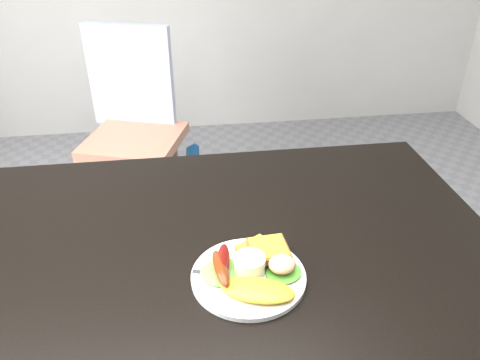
# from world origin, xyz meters

# --- Properties ---
(dining_table) EXTENTS (1.20, 0.80, 0.04)m
(dining_table) POSITION_xyz_m (0.00, 0.00, 0.73)
(dining_table) COLOR black
(dining_table) RESTS_ON ground
(dining_chair) EXTENTS (0.50, 0.50, 0.05)m
(dining_chair) POSITION_xyz_m (-0.28, 1.13, 0.45)
(dining_chair) COLOR tan
(dining_chair) RESTS_ON ground
(person) EXTENTS (0.64, 0.55, 1.50)m
(person) POSITION_xyz_m (-0.22, 0.66, 0.75)
(person) COLOR #184E86
(person) RESTS_ON ground
(plate) EXTENTS (0.22, 0.22, 0.01)m
(plate) POSITION_xyz_m (0.04, -0.12, 0.76)
(plate) COLOR white
(plate) RESTS_ON dining_table
(lettuce_left) EXTENTS (0.10, 0.09, 0.01)m
(lettuce_left) POSITION_xyz_m (-0.01, -0.11, 0.77)
(lettuce_left) COLOR green
(lettuce_left) RESTS_ON plate
(lettuce_right) EXTENTS (0.09, 0.09, 0.01)m
(lettuce_right) POSITION_xyz_m (0.11, -0.13, 0.77)
(lettuce_right) COLOR #529431
(lettuce_right) RESTS_ON plate
(omelette) EXTENTS (0.15, 0.10, 0.02)m
(omelette) POSITION_xyz_m (0.05, -0.17, 0.77)
(omelette) COLOR gold
(omelette) RESTS_ON plate
(sausage_a) EXTENTS (0.04, 0.11, 0.03)m
(sausage_a) POSITION_xyz_m (-0.01, -0.12, 0.78)
(sausage_a) COLOR #631808
(sausage_a) RESTS_ON lettuce_left
(sausage_b) EXTENTS (0.04, 0.11, 0.03)m
(sausage_b) POSITION_xyz_m (-0.01, -0.10, 0.78)
(sausage_b) COLOR #5A0E04
(sausage_b) RESTS_ON lettuce_left
(ramekin) EXTENTS (0.07, 0.07, 0.04)m
(ramekin) POSITION_xyz_m (0.04, -0.11, 0.78)
(ramekin) COLOR white
(ramekin) RESTS_ON plate
(toast_a) EXTENTS (0.09, 0.09, 0.01)m
(toast_a) POSITION_xyz_m (0.07, -0.06, 0.77)
(toast_a) COLOR olive
(toast_a) RESTS_ON plate
(toast_b) EXTENTS (0.08, 0.08, 0.01)m
(toast_b) POSITION_xyz_m (0.09, -0.08, 0.78)
(toast_b) COLOR olive
(toast_b) RESTS_ON toast_a
(potato_salad) EXTENTS (0.06, 0.06, 0.03)m
(potato_salad) POSITION_xyz_m (0.10, -0.13, 0.79)
(potato_salad) COLOR beige
(potato_salad) RESTS_ON lettuce_right
(fork) EXTENTS (0.13, 0.05, 0.00)m
(fork) POSITION_xyz_m (-0.00, -0.12, 0.76)
(fork) COLOR #ADAFB7
(fork) RESTS_ON plate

